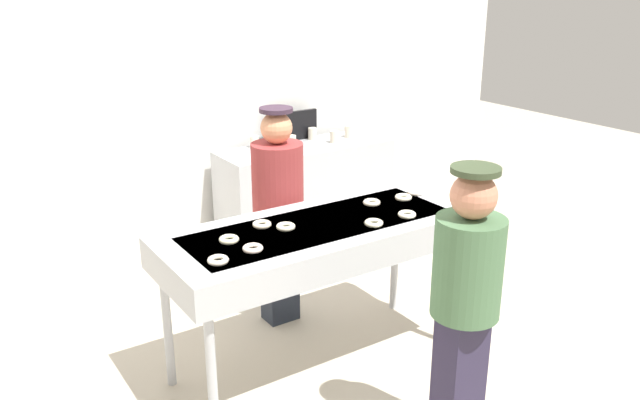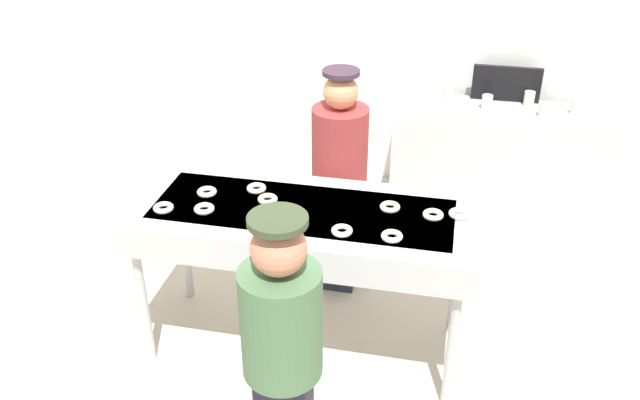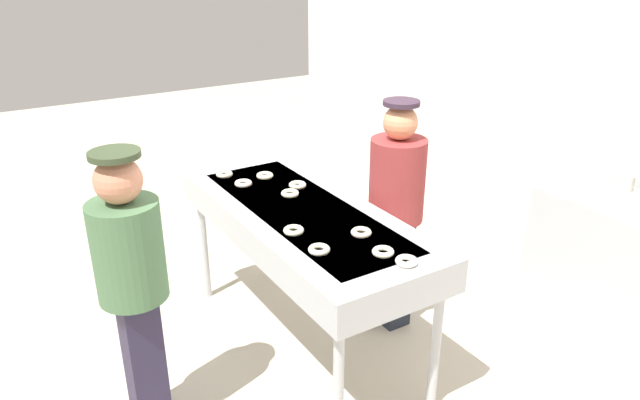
{
  "view_description": "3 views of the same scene",
  "coord_description": "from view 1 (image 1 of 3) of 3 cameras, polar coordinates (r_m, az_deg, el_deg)",
  "views": [
    {
      "loc": [
        -2.1,
        -3.18,
        2.51
      ],
      "look_at": [
        0.1,
        0.14,
        1.11
      ],
      "focal_mm": 36.76,
      "sensor_mm": 36.0,
      "label": 1
    },
    {
      "loc": [
        0.79,
        -3.25,
        2.97
      ],
      "look_at": [
        0.1,
        0.03,
        1.07
      ],
      "focal_mm": 37.85,
      "sensor_mm": 36.0,
      "label": 2
    },
    {
      "loc": [
        2.87,
        -1.66,
        2.49
      ],
      "look_at": [
        0.16,
        0.03,
        1.12
      ],
      "focal_mm": 32.96,
      "sensor_mm": 36.0,
      "label": 3
    }
  ],
  "objects": [
    {
      "name": "sugar_donut_4",
      "position": [
        4.67,
        8.27,
        0.68
      ],
      "size": [
        0.14,
        0.14,
        0.03
      ],
      "primitive_type": "torus",
      "rotation": [
        0.0,
        0.0,
        0.21
      ],
      "color": "white",
      "rests_on": "fryer_conveyor"
    },
    {
      "name": "sugar_donut_1",
      "position": [
        4.08,
        4.7,
        -2.01
      ],
      "size": [
        0.13,
        0.13,
        0.03
      ],
      "primitive_type": "torus",
      "rotation": [
        0.0,
        0.0,
        3.06
      ],
      "color": "#EBE6C2",
      "rests_on": "fryer_conveyor"
    },
    {
      "name": "customer_waiting",
      "position": [
        3.45,
        12.55,
        -8.2
      ],
      "size": [
        0.35,
        0.35,
        1.63
      ],
      "rotation": [
        0.0,
        0.0,
        -0.01
      ],
      "color": "#2B253D",
      "rests_on": "ground"
    },
    {
      "name": "paper_cup_2",
      "position": [
        6.48,
        1.26,
        5.52
      ],
      "size": [
        0.09,
        0.09,
        0.12
      ],
      "primitive_type": "cylinder",
      "color": "beige",
      "rests_on": "prep_counter"
    },
    {
      "name": "sugar_donut_9",
      "position": [
        4.56,
        7.27,
        0.23
      ],
      "size": [
        0.16,
        0.16,
        0.03
      ],
      "primitive_type": "torus",
      "rotation": [
        0.0,
        0.0,
        2.7
      ],
      "color": "#F4F1CD",
      "rests_on": "fryer_conveyor"
    },
    {
      "name": "paper_cup_4",
      "position": [
        6.62,
        -0.67,
        5.8
      ],
      "size": [
        0.09,
        0.09,
        0.12
      ],
      "primitive_type": "cylinder",
      "color": "beige",
      "rests_on": "prep_counter"
    },
    {
      "name": "back_wall",
      "position": [
        6.11,
        -13.37,
        11.22
      ],
      "size": [
        8.0,
        0.12,
        3.4
      ],
      "primitive_type": "cube",
      "color": "white",
      "rests_on": "ground"
    },
    {
      "name": "sugar_donut_3",
      "position": [
        3.72,
        -5.87,
        -4.21
      ],
      "size": [
        0.14,
        0.14,
        0.03
      ],
      "primitive_type": "torus",
      "rotation": [
        0.0,
        0.0,
        1.37
      ],
      "color": "white",
      "rests_on": "fryer_conveyor"
    },
    {
      "name": "sugar_donut_2",
      "position": [
        4.24,
        7.58,
        -1.26
      ],
      "size": [
        0.13,
        0.13,
        0.03
      ],
      "primitive_type": "torus",
      "rotation": [
        0.0,
        0.0,
        1.45
      ],
      "color": "#F3EDCC",
      "rests_on": "fryer_conveyor"
    },
    {
      "name": "paper_cup_3",
      "position": [
        6.71,
        2.52,
        5.98
      ],
      "size": [
        0.09,
        0.09,
        0.12
      ],
      "primitive_type": "cylinder",
      "color": "beige",
      "rests_on": "prep_counter"
    },
    {
      "name": "menu_display",
      "position": [
        6.56,
        -2.44,
        6.45
      ],
      "size": [
        0.56,
        0.04,
        0.29
      ],
      "primitive_type": "cube",
      "color": "black",
      "rests_on": "prep_counter"
    },
    {
      "name": "worker_baker",
      "position": [
        4.7,
        -3.67,
        -0.18
      ],
      "size": [
        0.37,
        0.37,
        1.62
      ],
      "rotation": [
        0.0,
        0.0,
        2.93
      ],
      "color": "#212733",
      "rests_on": "ground"
    },
    {
      "name": "paper_cup_0",
      "position": [
        6.31,
        -5.74,
        5.05
      ],
      "size": [
        0.09,
        0.09,
        0.12
      ],
      "primitive_type": "cylinder",
      "color": "beige",
      "rests_on": "prep_counter"
    },
    {
      "name": "prep_counter",
      "position": [
        6.52,
        -1.23,
        0.92
      ],
      "size": [
        1.75,
        0.6,
        0.9
      ],
      "primitive_type": "cube",
      "color": "#B7BABF",
      "rests_on": "ground"
    },
    {
      "name": "sugar_donut_7",
      "position": [
        4.01,
        -3.0,
        -2.33
      ],
      "size": [
        0.12,
        0.12,
        0.03
      ],
      "primitive_type": "torus",
      "rotation": [
        0.0,
        0.0,
        3.11
      ],
      "color": "#F6EFCA",
      "rests_on": "fryer_conveyor"
    },
    {
      "name": "ground_plane",
      "position": [
        4.56,
        -0.08,
        -14.0
      ],
      "size": [
        16.0,
        16.0,
        0.0
      ],
      "primitive_type": "plane",
      "color": "beige"
    },
    {
      "name": "sugar_donut_8",
      "position": [
        4.06,
        -5.08,
        -2.12
      ],
      "size": [
        0.13,
        0.13,
        0.03
      ],
      "primitive_type": "torus",
      "rotation": [
        0.0,
        0.0,
        3.03
      ],
      "color": "#FCECC7",
      "rests_on": "fryer_conveyor"
    },
    {
      "name": "sugar_donut_0",
      "position": [
        4.43,
        4.53,
        -0.22
      ],
      "size": [
        0.12,
        0.12,
        0.03
      ],
      "primitive_type": "torus",
      "rotation": [
        0.0,
        0.0,
        1.61
      ],
      "color": "#EEE1C2",
      "rests_on": "fryer_conveyor"
    },
    {
      "name": "paper_cup_1",
      "position": [
        6.31,
        -2.49,
        5.12
      ],
      "size": [
        0.09,
        0.09,
        0.12
      ],
      "primitive_type": "cylinder",
      "color": "beige",
      "rests_on": "prep_counter"
    },
    {
      "name": "fryer_conveyor",
      "position": [
        4.13,
        -0.09,
        -3.37
      ],
      "size": [
        2.03,
        0.82,
        1.01
      ],
      "color": "#B7BABF",
      "rests_on": "ground"
    },
    {
      "name": "sugar_donut_5",
      "position": [
        3.85,
        -7.93,
        -3.42
      ],
      "size": [
        0.13,
        0.13,
        0.03
      ],
      "primitive_type": "torus",
      "rotation": [
        0.0,
        0.0,
        1.74
      ],
      "color": "#F5F1C2",
      "rests_on": "fryer_conveyor"
    },
    {
      "name": "sugar_donut_6",
      "position": [
        3.6,
        -8.87,
        -5.2
      ],
      "size": [
        0.15,
        0.15,
        0.03
      ],
      "primitive_type": "torus",
      "rotation": [
        0.0,
        0.0,
        2.73
      ],
      "color": "#ECE1C5",
      "rests_on": "fryer_conveyor"
    }
  ]
}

